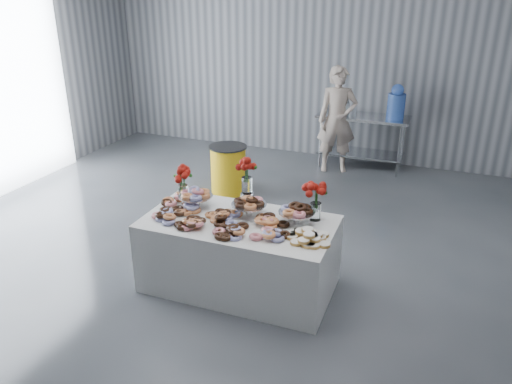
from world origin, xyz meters
TOP-DOWN VIEW (x-y plane):
  - ground at (0.00, 0.00)m, footprint 9.00×9.00m
  - room_walls at (-0.27, 0.07)m, footprint 8.04×9.04m
  - display_table at (0.33, 0.01)m, footprint 1.91×1.03m
  - prep_table at (0.79, 4.10)m, footprint 1.50×0.60m
  - donut_mounds at (0.33, -0.04)m, footprint 1.82×0.83m
  - cake_stand_left at (-0.22, 0.15)m, footprint 0.36×0.36m
  - cake_stand_mid at (0.38, 0.16)m, footprint 0.36×0.36m
  - cake_stand_right at (0.88, 0.17)m, footprint 0.36×0.36m
  - danish_pile at (1.08, -0.13)m, footprint 0.48×0.48m
  - bouquet_left at (-0.43, 0.25)m, footprint 0.26×0.26m
  - bouquet_right at (1.02, 0.32)m, footprint 0.26×0.26m
  - bouquet_center at (0.27, 0.36)m, footprint 0.26×0.26m
  - water_jug at (1.29, 4.10)m, footprint 0.28×0.28m
  - drink_bottles at (0.47, 4.00)m, footprint 0.54×0.08m
  - person at (0.42, 3.80)m, footprint 0.73×0.60m
  - trash_barrel at (-0.84, 2.27)m, footprint 0.56×0.56m

SIDE VIEW (x-z plane):
  - ground at x=0.00m, z-range 0.00..0.00m
  - trash_barrel at x=-0.84m, z-range 0.00..0.72m
  - display_table at x=0.33m, z-range 0.00..0.75m
  - prep_table at x=0.79m, z-range 0.17..1.07m
  - donut_mounds at x=0.33m, z-range 0.75..0.84m
  - danish_pile at x=1.08m, z-range 0.75..0.86m
  - person at x=0.42m, z-range 0.00..1.73m
  - cake_stand_left at x=-0.22m, z-range 0.80..0.98m
  - cake_stand_mid at x=0.38m, z-range 0.80..0.98m
  - cake_stand_right at x=0.88m, z-range 0.80..0.98m
  - drink_bottles at x=0.47m, z-range 0.90..1.17m
  - bouquet_left at x=-0.43m, z-range 0.84..1.26m
  - bouquet_right at x=1.02m, z-range 0.84..1.26m
  - bouquet_center at x=0.27m, z-range 0.84..1.41m
  - water_jug at x=1.29m, z-range 0.87..1.43m
  - room_walls at x=-0.27m, z-range 0.63..4.65m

